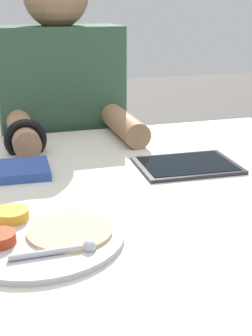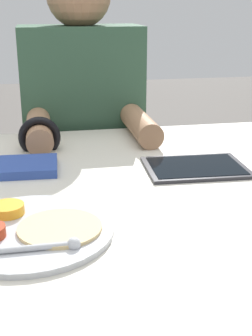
{
  "view_description": "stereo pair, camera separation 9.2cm",
  "coord_description": "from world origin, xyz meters",
  "px_view_note": "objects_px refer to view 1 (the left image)",
  "views": [
    {
      "loc": [
        -0.2,
        -0.83,
        1.1
      ],
      "look_at": [
        0.05,
        -0.0,
        0.79
      ],
      "focal_mm": 50.0,
      "sensor_mm": 36.0,
      "label": 1
    },
    {
      "loc": [
        -0.11,
        -0.85,
        1.1
      ],
      "look_at": [
        0.05,
        -0.0,
        0.79
      ],
      "focal_mm": 50.0,
      "sensor_mm": 36.0,
      "label": 2
    }
  ],
  "objects_px": {
    "tablet_device": "(187,165)",
    "person_diner": "(64,167)",
    "thali_tray": "(39,234)",
    "red_notebook": "(11,171)"
  },
  "relations": [
    {
      "from": "thali_tray",
      "to": "red_notebook",
      "type": "distance_m",
      "value": 0.32
    },
    {
      "from": "thali_tray",
      "to": "person_diner",
      "type": "relative_size",
      "value": 0.23
    },
    {
      "from": "tablet_device",
      "to": "red_notebook",
      "type": "bearing_deg",
      "value": 170.8
    },
    {
      "from": "person_diner",
      "to": "red_notebook",
      "type": "bearing_deg",
      "value": -112.86
    },
    {
      "from": "person_diner",
      "to": "thali_tray",
      "type": "bearing_deg",
      "value": -102.28
    },
    {
      "from": "tablet_device",
      "to": "person_diner",
      "type": "relative_size",
      "value": 0.2
    },
    {
      "from": "tablet_device",
      "to": "person_diner",
      "type": "height_order",
      "value": "person_diner"
    },
    {
      "from": "person_diner",
      "to": "tablet_device",
      "type": "bearing_deg",
      "value": -68.02
    },
    {
      "from": "thali_tray",
      "to": "red_notebook",
      "type": "height_order",
      "value": "thali_tray"
    },
    {
      "from": "tablet_device",
      "to": "person_diner",
      "type": "distance_m",
      "value": 0.58
    }
  ]
}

